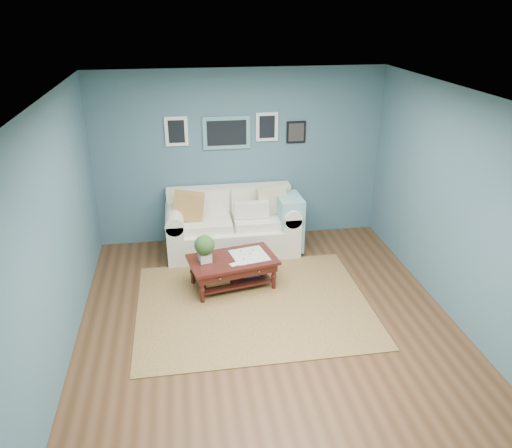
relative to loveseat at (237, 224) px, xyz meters
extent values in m
plane|color=brown|center=(0.11, -2.03, -0.43)|extent=(5.00, 5.00, 0.00)
plane|color=white|center=(0.11, -2.03, 2.27)|extent=(5.00, 5.00, 0.00)
cube|color=slate|center=(0.11, 0.47, 0.92)|extent=(4.50, 0.02, 2.70)
cube|color=slate|center=(0.11, -4.53, 0.92)|extent=(4.50, 0.02, 2.70)
cube|color=slate|center=(-2.14, -2.03, 0.92)|extent=(0.02, 5.00, 2.70)
cube|color=slate|center=(2.36, -2.03, 0.92)|extent=(0.02, 5.00, 2.70)
cube|color=#5A9798|center=(-0.09, 0.45, 1.32)|extent=(0.72, 0.03, 0.50)
cube|color=black|center=(-0.09, 0.43, 1.32)|extent=(0.60, 0.01, 0.38)
cube|color=white|center=(-0.84, 0.45, 1.37)|extent=(0.34, 0.03, 0.44)
cube|color=white|center=(0.53, 0.45, 1.39)|extent=(0.34, 0.03, 0.44)
cube|color=black|center=(0.99, 0.45, 1.29)|extent=(0.30, 0.03, 0.34)
cube|color=brown|center=(0.00, -1.62, -0.42)|extent=(2.94, 2.35, 0.01)
cube|color=white|center=(-0.09, -0.04, -0.21)|extent=(1.48, 0.92, 0.44)
cube|color=white|center=(-0.09, 0.32, 0.26)|extent=(1.94, 0.23, 0.50)
cube|color=white|center=(-0.95, -0.04, -0.10)|extent=(0.25, 0.92, 0.65)
cube|color=white|center=(0.77, -0.04, -0.10)|extent=(0.25, 0.92, 0.65)
cylinder|color=white|center=(-0.95, -0.04, 0.22)|extent=(0.27, 0.92, 0.27)
cylinder|color=white|center=(0.77, -0.04, 0.22)|extent=(0.27, 0.92, 0.27)
cube|color=white|center=(-0.49, -0.10, 0.08)|extent=(0.75, 0.58, 0.14)
cube|color=white|center=(0.31, -0.10, 0.08)|extent=(0.75, 0.58, 0.14)
cube|color=white|center=(-0.49, 0.19, 0.33)|extent=(0.75, 0.12, 0.37)
cube|color=white|center=(0.31, 0.19, 0.33)|extent=(0.75, 0.12, 0.37)
cube|color=#B16834|center=(-0.74, -0.09, 0.37)|extent=(0.50, 0.18, 0.49)
cube|color=beige|center=(0.53, -0.02, 0.37)|extent=(0.49, 0.19, 0.48)
cube|color=beige|center=(0.20, -0.14, 0.28)|extent=(0.52, 0.12, 0.25)
cube|color=#82B8B4|center=(0.77, -0.16, 0.05)|extent=(0.35, 0.57, 0.83)
cube|color=#38120E|center=(-0.21, -1.12, -0.02)|extent=(1.25, 0.88, 0.04)
cube|color=#38120E|center=(-0.21, -1.12, -0.09)|extent=(1.16, 0.79, 0.11)
cube|color=#38120E|center=(-0.21, -1.12, -0.32)|extent=(1.05, 0.67, 0.02)
sphere|color=gold|center=(-0.41, -1.47, -0.09)|extent=(0.03, 0.03, 0.03)
sphere|color=gold|center=(0.12, -1.37, -0.09)|extent=(0.03, 0.03, 0.03)
cylinder|color=#38120E|center=(-0.64, -1.47, -0.23)|extent=(0.06, 0.06, 0.39)
cylinder|color=#38120E|center=(0.33, -1.27, -0.23)|extent=(0.06, 0.06, 0.39)
cylinder|color=#38120E|center=(-0.74, -0.96, -0.23)|extent=(0.06, 0.06, 0.39)
cylinder|color=#38120E|center=(0.23, -0.77, -0.23)|extent=(0.06, 0.06, 0.39)
cube|color=silver|center=(-0.57, -1.14, 0.06)|extent=(0.18, 0.18, 0.11)
sphere|color=#294D17|center=(-0.57, -1.14, 0.24)|extent=(0.27, 0.27, 0.27)
cube|color=white|center=(0.03, -1.07, 0.01)|extent=(0.54, 0.54, 0.01)
cube|color=#B28E46|center=(-0.44, -1.16, -0.21)|extent=(0.36, 0.29, 0.19)
cube|color=#24528F|center=(0.05, -1.05, -0.25)|extent=(0.26, 0.21, 0.11)
camera|label=1|loc=(-0.82, -6.99, 3.14)|focal=35.00mm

